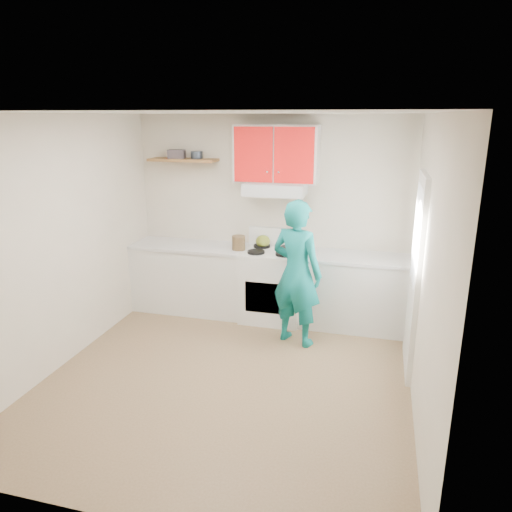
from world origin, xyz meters
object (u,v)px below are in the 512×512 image
(stove, at_px, (272,285))
(crock, at_px, (239,244))
(person, at_px, (297,273))
(kettle, at_px, (263,241))
(tin, at_px, (197,155))

(stove, bearing_deg, crock, -172.99)
(crock, bearing_deg, person, -32.55)
(kettle, height_order, person, person)
(stove, distance_m, person, 0.83)
(crock, relative_size, person, 0.12)
(tin, bearing_deg, stove, -10.89)
(stove, relative_size, tin, 5.95)
(stove, xyz_separation_m, kettle, (-0.16, 0.15, 0.54))
(person, bearing_deg, kettle, -31.45)
(person, bearing_deg, stove, -34.59)
(stove, bearing_deg, kettle, 138.47)
(stove, height_order, person, person)
(tin, xyz_separation_m, crock, (0.64, -0.26, -1.08))
(stove, distance_m, crock, 0.70)
(tin, relative_size, crock, 0.76)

